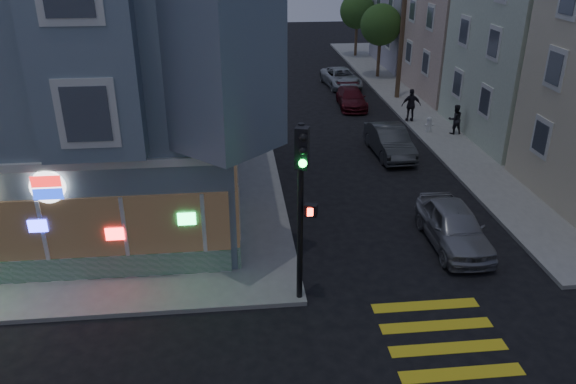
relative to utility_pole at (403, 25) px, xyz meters
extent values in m
plane|color=black|center=(-12.00, -24.00, -4.80)|extent=(120.00, 120.00, 0.00)
cube|color=gray|center=(11.00, -1.00, -4.72)|extent=(24.00, 42.00, 0.15)
cube|color=slate|center=(-18.00, -13.00, 0.85)|extent=(14.00, 14.00, 11.00)
cube|color=silver|center=(-18.00, -13.00, -0.80)|extent=(14.30, 14.30, 0.25)
cube|color=#196B33|center=(-18.00, -20.05, -4.25)|extent=(13.60, 0.12, 0.80)
cube|color=#382B1E|center=(-18.00, -20.05, -2.85)|extent=(13.60, 0.10, 2.00)
cylinder|color=white|center=(-16.40, -20.13, -1.40)|extent=(1.00, 0.12, 1.00)
cube|color=tan|center=(7.50, 1.00, -0.15)|extent=(12.00, 8.60, 9.00)
cylinder|color=#4C3826|center=(0.00, 0.00, -0.15)|extent=(0.30, 0.30, 9.00)
cylinder|color=#4C3826|center=(0.20, 6.00, -3.05)|extent=(0.24, 0.24, 3.20)
sphere|color=#204E1B|center=(0.20, 6.00, -0.85)|extent=(3.00, 3.00, 3.00)
cylinder|color=#4C3826|center=(0.20, 14.00, -3.05)|extent=(0.24, 0.24, 3.20)
sphere|color=#204E1B|center=(0.20, 14.00, -0.85)|extent=(3.00, 3.00, 3.00)
imported|color=black|center=(1.00, -7.59, -3.84)|extent=(0.82, 0.66, 1.60)
imported|color=black|center=(-0.70, -5.16, -3.71)|extent=(1.13, 0.53, 1.88)
imported|color=#98999F|center=(-3.40, -18.93, -4.05)|extent=(1.84, 4.43, 1.50)
imported|color=#3C4042|center=(-3.26, -10.01, -4.07)|extent=(1.69, 4.44, 1.45)
imported|color=#55131C|center=(-3.40, -1.51, -4.21)|extent=(1.89, 4.16, 1.18)
imported|color=#AAB1B5|center=(-3.07, 3.69, -4.15)|extent=(2.62, 4.86, 1.30)
cylinder|color=black|center=(-9.20, -21.70, -1.93)|extent=(0.17, 0.17, 5.44)
cube|color=black|center=(-9.20, -21.94, 0.19)|extent=(0.43, 0.40, 1.14)
sphere|color=black|center=(-9.20, -22.11, 0.55)|extent=(0.22, 0.22, 0.22)
sphere|color=black|center=(-9.20, -22.11, 0.19)|extent=(0.22, 0.22, 0.22)
sphere|color=#19F23F|center=(-9.20, -22.11, -0.17)|extent=(0.22, 0.22, 0.22)
cube|color=black|center=(-8.93, -21.90, -1.66)|extent=(0.40, 0.32, 0.35)
cube|color=#FF2614|center=(-8.93, -22.02, -1.66)|extent=(0.24, 0.02, 0.24)
cylinder|color=silver|center=(-0.27, -7.18, -4.32)|extent=(0.26, 0.26, 0.66)
sphere|color=silver|center=(-0.27, -7.18, -3.93)|extent=(0.28, 0.28, 0.28)
cylinder|color=silver|center=(-0.27, -7.18, -4.26)|extent=(0.49, 0.13, 0.13)
camera|label=1|loc=(-10.99, -35.59, 5.31)|focal=35.00mm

